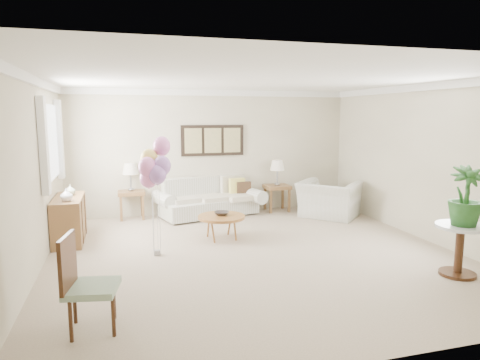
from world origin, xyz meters
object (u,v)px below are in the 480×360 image
(accent_chair, at_px, (84,281))
(balloon_cluster, at_px, (154,165))
(coffee_table, at_px, (221,217))
(sofa, at_px, (209,201))
(armchair, at_px, (329,199))

(accent_chair, bearing_deg, balloon_cluster, 67.78)
(accent_chair, distance_m, balloon_cluster, 2.42)
(coffee_table, height_order, balloon_cluster, balloon_cluster)
(coffee_table, distance_m, accent_chair, 3.35)
(sofa, xyz_separation_m, armchair, (2.35, -0.78, 0.05))
(coffee_table, height_order, armchair, armchair)
(sofa, height_order, accent_chair, accent_chair)
(coffee_table, relative_size, balloon_cluster, 0.45)
(armchair, bearing_deg, balloon_cluster, 69.17)
(coffee_table, distance_m, armchair, 2.66)
(sofa, relative_size, accent_chair, 2.42)
(sofa, distance_m, coffee_table, 1.74)
(accent_chair, bearing_deg, armchair, 39.12)
(armchair, xyz_separation_m, accent_chair, (-4.47, -3.64, 0.14))
(accent_chair, bearing_deg, sofa, 64.30)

